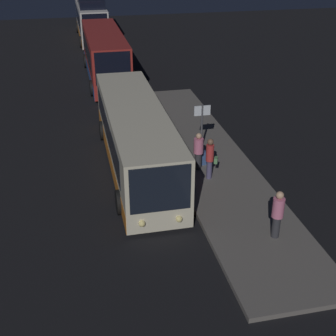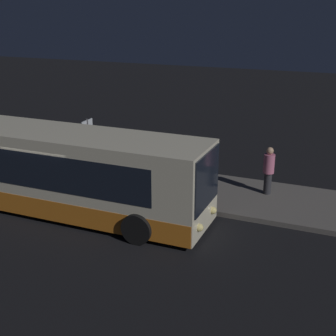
# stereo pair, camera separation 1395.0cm
# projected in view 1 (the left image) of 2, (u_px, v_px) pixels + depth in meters

# --- Properties ---
(ground) EXTENTS (80.00, 80.00, 0.00)m
(ground) POSITION_uv_depth(u_px,v_px,m) (136.00, 167.00, 21.32)
(ground) COLOR black
(platform) EXTENTS (20.00, 3.58, 0.18)m
(platform) POSITION_uv_depth(u_px,v_px,m) (207.00, 158.00, 21.92)
(platform) COLOR #605B56
(platform) RESTS_ON ground
(bus_lead) EXTENTS (11.11, 2.71, 2.85)m
(bus_lead) POSITION_uv_depth(u_px,v_px,m) (136.00, 138.00, 20.78)
(bus_lead) COLOR beige
(bus_lead) RESTS_ON ground
(bus_second) EXTENTS (10.71, 2.73, 3.27)m
(bus_second) POSITION_uv_depth(u_px,v_px,m) (105.00, 56.00, 32.86)
(bus_second) COLOR maroon
(bus_second) RESTS_ON ground
(bus_third) EXTENTS (10.50, 2.70, 4.03)m
(bus_third) POSITION_uv_depth(u_px,v_px,m) (91.00, 19.00, 44.51)
(bus_third) COLOR silver
(bus_third) RESTS_ON ground
(passenger_boarding) EXTENTS (0.61, 0.61, 1.71)m
(passenger_boarding) POSITION_uv_depth(u_px,v_px,m) (198.00, 150.00, 20.39)
(passenger_boarding) COLOR #2D2D33
(passenger_boarding) RESTS_ON platform
(passenger_waiting) EXTENTS (0.44, 0.44, 1.80)m
(passenger_waiting) POSITION_uv_depth(u_px,v_px,m) (278.00, 213.00, 15.84)
(passenger_waiting) COLOR #2D2D33
(passenger_waiting) RESTS_ON platform
(passenger_with_bags) EXTENTS (0.48, 0.58, 1.83)m
(passenger_with_bags) POSITION_uv_depth(u_px,v_px,m) (210.00, 157.00, 19.57)
(passenger_with_bags) COLOR #4C476B
(passenger_with_bags) RESTS_ON platform
(suitcase) EXTENTS (0.44, 0.25, 0.87)m
(suitcase) POSITION_uv_depth(u_px,v_px,m) (203.00, 157.00, 21.14)
(suitcase) COLOR #334C7F
(suitcase) RESTS_ON platform
(sign_post) EXTENTS (0.10, 0.78, 2.31)m
(sign_post) POSITION_uv_depth(u_px,v_px,m) (202.00, 121.00, 21.83)
(sign_post) COLOR #4C4C51
(sign_post) RESTS_ON platform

